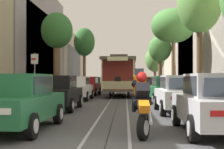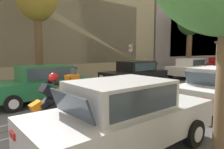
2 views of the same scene
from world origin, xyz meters
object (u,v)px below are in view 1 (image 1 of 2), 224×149
(street_tree_kerb_left_second, at_px, (57,33))
(street_tree_kerb_left_mid, at_px, (84,43))
(parked_car_red_fourth_left, at_px, (87,86))
(motorcycle_with_rider, at_px, (141,100))
(parked_car_black_second_left, at_px, (57,92))
(parked_car_white_mid_left, at_px, (76,88))
(pedestrian_on_right_pavement, at_px, (14,87))
(street_tree_kerb_right_far, at_px, (155,60))
(parked_car_silver_near_right, at_px, (217,103))
(cable_car_trolley, at_px, (120,76))
(street_tree_kerb_right_second, at_px, (199,3))
(street_tree_kerb_right_mid, at_px, (173,26))
(street_sign_post, at_px, (35,74))
(parked_car_green_fifth_left, at_px, (94,85))
(parked_car_green_mid_right, at_px, (166,89))
(fire_hydrant, at_px, (38,97))
(parked_car_orange_fourth_right, at_px, (154,87))
(pedestrian_crossing_far, at_px, (194,85))
(street_tree_kerb_right_fourth, at_px, (160,50))
(parked_car_black_far_left, at_px, (103,83))
(parked_car_silver_sixth_left, at_px, (99,84))
(parked_car_white_second_right, at_px, (180,94))
(parked_car_green_near_left, at_px, (17,102))

(street_tree_kerb_left_second, distance_m, street_tree_kerb_left_mid, 17.49)
(parked_car_red_fourth_left, xyz_separation_m, motorcycle_with_rider, (3.60, -19.27, 0.10))
(parked_car_black_second_left, xyz_separation_m, parked_car_white_mid_left, (-0.10, 6.67, 0.00))
(street_tree_kerb_left_mid, distance_m, pedestrian_on_right_pavement, 22.56)
(parked_car_red_fourth_left, bearing_deg, street_tree_kerb_right_far, 69.46)
(parked_car_silver_near_right, xyz_separation_m, street_tree_kerb_right_far, (1.84, 38.66, 3.31))
(cable_car_trolley, bearing_deg, street_tree_kerb_right_second, -64.60)
(pedestrian_on_right_pavement, bearing_deg, parked_car_black_second_left, -54.69)
(parked_car_red_fourth_left, bearing_deg, street_tree_kerb_right_mid, 10.72)
(parked_car_black_second_left, relative_size, street_sign_post, 1.61)
(parked_car_red_fourth_left, distance_m, street_tree_kerb_right_far, 21.55)
(street_tree_kerb_left_mid, bearing_deg, parked_car_green_fifth_left, -76.56)
(parked_car_red_fourth_left, height_order, parked_car_green_mid_right, same)
(street_tree_kerb_right_far, height_order, fire_hydrant, street_tree_kerb_right_far)
(parked_car_orange_fourth_right, height_order, pedestrian_crossing_far, pedestrian_crossing_far)
(motorcycle_with_rider, bearing_deg, pedestrian_crossing_far, 74.11)
(parked_car_orange_fourth_right, distance_m, street_tree_kerb_right_second, 8.83)
(street_tree_kerb_right_mid, height_order, motorcycle_with_rider, street_tree_kerb_right_mid)
(street_tree_kerb_right_mid, distance_m, street_tree_kerb_right_fourth, 10.08)
(street_tree_kerb_right_second, xyz_separation_m, cable_car_trolley, (-4.50, 9.47, -3.89))
(parked_car_black_second_left, bearing_deg, street_tree_kerb_left_second, 101.93)
(street_sign_post, bearing_deg, parked_car_red_fourth_left, 83.74)
(parked_car_black_far_left, bearing_deg, street_tree_kerb_right_far, 9.47)
(parked_car_silver_sixth_left, bearing_deg, parked_car_black_far_left, 89.77)
(cable_car_trolley, bearing_deg, parked_car_silver_near_right, -81.31)
(parked_car_green_mid_right, bearing_deg, pedestrian_crossing_far, 63.22)
(parked_car_black_second_left, relative_size, parked_car_white_mid_left, 1.00)
(parked_car_white_mid_left, height_order, street_tree_kerb_right_fourth, street_tree_kerb_right_fourth)
(parked_car_silver_near_right, xyz_separation_m, street_tree_kerb_right_fourth, (1.68, 30.12, 4.01))
(parked_car_silver_sixth_left, height_order, parked_car_green_mid_right, same)
(parked_car_silver_sixth_left, bearing_deg, parked_car_white_second_right, -78.11)
(parked_car_red_fourth_left, xyz_separation_m, parked_car_silver_near_right, (5.63, -18.72, 0.00))
(cable_car_trolley, xyz_separation_m, fire_hydrant, (-4.35, -9.69, -1.24))
(parked_car_silver_sixth_left, distance_m, street_tree_kerb_left_second, 15.82)
(street_tree_kerb_right_mid, xyz_separation_m, pedestrian_on_right_pavement, (-11.35, -8.24, -5.17))
(pedestrian_on_right_pavement, height_order, pedestrian_crossing_far, pedestrian_crossing_far)
(parked_car_silver_sixth_left, bearing_deg, cable_car_trolley, -77.62)
(parked_car_orange_fourth_right, bearing_deg, street_tree_kerb_right_second, -75.29)
(parked_car_green_near_left, height_order, parked_car_black_far_left, same)
(parked_car_green_mid_right, distance_m, pedestrian_crossing_far, 6.02)
(parked_car_green_near_left, bearing_deg, parked_car_green_mid_right, 62.15)
(parked_car_red_fourth_left, bearing_deg, pedestrian_crossing_far, -17.34)
(street_tree_kerb_left_second, bearing_deg, street_tree_kerb_right_fourth, 55.80)
(parked_car_black_far_left, bearing_deg, parked_car_orange_fourth_right, -75.63)
(parked_car_green_near_left, relative_size, parked_car_black_second_left, 1.01)
(street_tree_kerb_left_mid, bearing_deg, street_tree_kerb_right_second, -68.95)
(street_tree_kerb_right_second, bearing_deg, motorcycle_with_rider, -110.47)
(parked_car_red_fourth_left, xyz_separation_m, cable_car_trolley, (2.76, 0.01, 0.86))
(parked_car_green_near_left, relative_size, street_sign_post, 1.63)
(street_tree_kerb_right_mid, xyz_separation_m, fire_hydrant, (-8.99, -11.08, -5.62))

